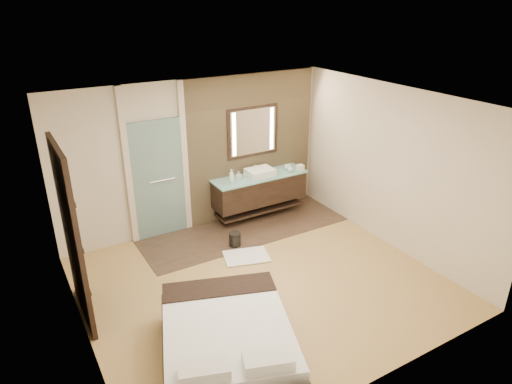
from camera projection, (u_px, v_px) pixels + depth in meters
floor at (262, 283)px, 6.84m from camera, size 5.00×5.00×0.00m
tile_strip at (245, 229)px, 8.38m from camera, size 3.80×1.30×0.01m
stone_wall at (252, 146)px, 8.55m from camera, size 2.60×0.08×2.70m
vanity at (259, 189)px, 8.63m from camera, size 1.85×0.55×0.88m
mirror_unit at (253, 132)px, 8.39m from camera, size 1.06×0.04×0.96m
frosted_door at (158, 175)px, 7.77m from camera, size 1.10×0.12×2.70m
shoji_partition at (72, 235)px, 5.70m from camera, size 0.06×1.20×2.40m
bed at (227, 342)px, 5.26m from camera, size 1.97×2.20×0.70m
bath_mat at (246, 256)px, 7.49m from camera, size 0.83×0.69×0.02m
waste_bin at (235, 239)px, 7.79m from camera, size 0.26×0.26×0.25m
tissue_box at (300, 167)px, 8.76m from camera, size 0.13×0.13×0.10m
soap_bottle_a at (232, 176)px, 8.16m from camera, size 0.11×0.11×0.24m
soap_bottle_b at (239, 176)px, 8.29m from camera, size 0.09×0.09×0.16m
soap_bottle_c at (291, 168)px, 8.64m from camera, size 0.13×0.13×0.14m
cup at (288, 167)px, 8.76m from camera, size 0.13×0.13×0.10m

